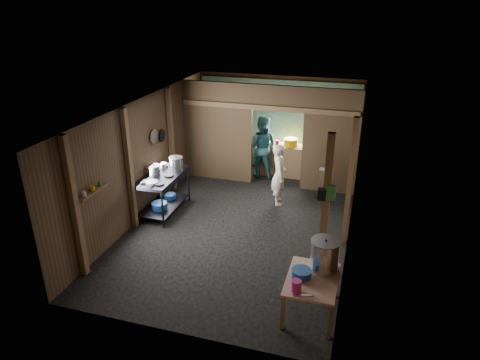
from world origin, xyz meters
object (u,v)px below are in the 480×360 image
(stove_pot_large, at_px, (176,163))
(cook, at_px, (279,175))
(gas_range, at_px, (163,194))
(pink_bucket, at_px, (296,286))
(yellow_tub, at_px, (291,142))
(prep_table, at_px, (311,295))
(stock_pot, at_px, (325,256))

(stove_pot_large, bearing_deg, cook, 18.49)
(gas_range, xyz_separation_m, pink_bucket, (3.53, -2.83, 0.26))
(gas_range, distance_m, pink_bucket, 4.53)
(stove_pot_large, xyz_separation_m, yellow_tub, (2.18, 2.53, -0.09))
(stove_pot_large, distance_m, pink_bucket, 4.69)
(gas_range, xyz_separation_m, prep_table, (3.71, -2.46, -0.14))
(stock_pot, xyz_separation_m, cook, (-1.42, 3.34, -0.14))
(gas_range, bearing_deg, prep_table, -33.56)
(prep_table, distance_m, cook, 3.89)
(pink_bucket, relative_size, yellow_tub, 0.49)
(prep_table, relative_size, stock_pot, 1.98)
(gas_range, bearing_deg, stove_pot_large, 68.35)
(stove_pot_large, xyz_separation_m, stock_pot, (3.67, -2.59, -0.17))
(gas_range, height_order, pink_bucket, gas_range)
(yellow_tub, bearing_deg, stove_pot_large, -130.83)
(gas_range, xyz_separation_m, stove_pot_large, (0.17, 0.43, 0.59))
(stove_pot_large, bearing_deg, pink_bucket, -44.12)
(gas_range, distance_m, stock_pot, 4.43)
(cook, bearing_deg, stove_pot_large, 91.35)
(stock_pot, bearing_deg, prep_table, -114.20)
(stove_pot_large, height_order, yellow_tub, stove_pot_large)
(prep_table, relative_size, yellow_tub, 2.90)
(prep_table, bearing_deg, yellow_tub, 104.06)
(stove_pot_large, distance_m, stock_pot, 4.50)
(pink_bucket, bearing_deg, stock_pot, 64.32)
(stove_pot_large, distance_m, cook, 2.39)
(gas_range, height_order, stove_pot_large, stove_pot_large)
(stock_pot, height_order, cook, cook)
(cook, bearing_deg, gas_range, 98.86)
(pink_bucket, bearing_deg, gas_range, 141.29)
(stove_pot_large, distance_m, yellow_tub, 3.34)
(gas_range, relative_size, prep_table, 1.44)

